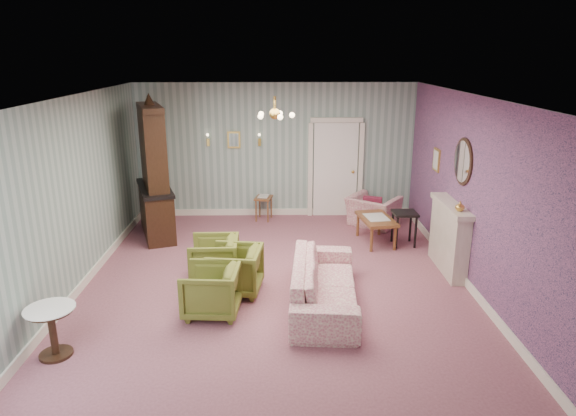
{
  "coord_description": "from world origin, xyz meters",
  "views": [
    {
      "loc": [
        0.04,
        -7.49,
        3.51
      ],
      "look_at": [
        0.2,
        0.4,
        1.1
      ],
      "focal_mm": 32.01,
      "sensor_mm": 36.0,
      "label": 1
    }
  ],
  "objects_px": {
    "olive_chair_b": "(235,268)",
    "olive_chair_c": "(214,257)",
    "dresser": "(153,168)",
    "pedestal_table": "(53,332)",
    "sofa_chintz": "(325,276)",
    "coffee_table": "(376,230)",
    "side_table_black": "(404,229)",
    "wingback_chair": "(373,206)",
    "olive_chair_a": "(211,288)",
    "fireplace": "(449,237)"
  },
  "relations": [
    {
      "from": "olive_chair_b",
      "to": "olive_chair_c",
      "type": "distance_m",
      "value": 0.59
    },
    {
      "from": "dresser",
      "to": "pedestal_table",
      "type": "bearing_deg",
      "value": -112.82
    },
    {
      "from": "olive_chair_b",
      "to": "dresser",
      "type": "height_order",
      "value": "dresser"
    },
    {
      "from": "olive_chair_b",
      "to": "sofa_chintz",
      "type": "xyz_separation_m",
      "value": [
        1.32,
        -0.45,
        0.06
      ]
    },
    {
      "from": "coffee_table",
      "to": "olive_chair_b",
      "type": "bearing_deg",
      "value": -141.01
    },
    {
      "from": "side_table_black",
      "to": "wingback_chair",
      "type": "bearing_deg",
      "value": 107.5
    },
    {
      "from": "wingback_chair",
      "to": "coffee_table",
      "type": "distance_m",
      "value": 1.05
    },
    {
      "from": "olive_chair_a",
      "to": "olive_chair_c",
      "type": "height_order",
      "value": "olive_chair_a"
    },
    {
      "from": "sofa_chintz",
      "to": "side_table_black",
      "type": "height_order",
      "value": "sofa_chintz"
    },
    {
      "from": "olive_chair_c",
      "to": "fireplace",
      "type": "xyz_separation_m",
      "value": [
        3.85,
        0.29,
        0.2
      ]
    },
    {
      "from": "olive_chair_a",
      "to": "olive_chair_c",
      "type": "bearing_deg",
      "value": -171.49
    },
    {
      "from": "dresser",
      "to": "fireplace",
      "type": "height_order",
      "value": "dresser"
    },
    {
      "from": "wingback_chair",
      "to": "dresser",
      "type": "distance_m",
      "value": 4.53
    },
    {
      "from": "dresser",
      "to": "pedestal_table",
      "type": "distance_m",
      "value": 4.41
    },
    {
      "from": "olive_chair_c",
      "to": "fireplace",
      "type": "height_order",
      "value": "fireplace"
    },
    {
      "from": "coffee_table",
      "to": "pedestal_table",
      "type": "distance_m",
      "value": 5.88
    },
    {
      "from": "wingback_chair",
      "to": "olive_chair_c",
      "type": "bearing_deg",
      "value": 77.75
    },
    {
      "from": "olive_chair_b",
      "to": "dresser",
      "type": "relative_size",
      "value": 0.29
    },
    {
      "from": "dresser",
      "to": "fireplace",
      "type": "bearing_deg",
      "value": -38.45
    },
    {
      "from": "wingback_chair",
      "to": "dresser",
      "type": "bearing_deg",
      "value": 43.15
    },
    {
      "from": "sofa_chintz",
      "to": "side_table_black",
      "type": "bearing_deg",
      "value": -31.19
    },
    {
      "from": "olive_chair_b",
      "to": "olive_chair_c",
      "type": "xyz_separation_m",
      "value": [
        -0.37,
        0.46,
        -0.01
      ]
    },
    {
      "from": "sofa_chintz",
      "to": "coffee_table",
      "type": "bearing_deg",
      "value": -21.09
    },
    {
      "from": "dresser",
      "to": "coffee_table",
      "type": "bearing_deg",
      "value": -26.45
    },
    {
      "from": "fireplace",
      "to": "pedestal_table",
      "type": "xyz_separation_m",
      "value": [
        -5.51,
        -2.44,
        -0.26
      ]
    },
    {
      "from": "wingback_chair",
      "to": "side_table_black",
      "type": "height_order",
      "value": "wingback_chair"
    },
    {
      "from": "olive_chair_a",
      "to": "wingback_chair",
      "type": "height_order",
      "value": "wingback_chair"
    },
    {
      "from": "fireplace",
      "to": "coffee_table",
      "type": "height_order",
      "value": "fireplace"
    },
    {
      "from": "olive_chair_b",
      "to": "wingback_chair",
      "type": "xyz_separation_m",
      "value": [
        2.65,
        3.07,
        0.03
      ]
    },
    {
      "from": "sofa_chintz",
      "to": "dresser",
      "type": "distance_m",
      "value": 4.41
    },
    {
      "from": "olive_chair_a",
      "to": "coffee_table",
      "type": "relative_size",
      "value": 0.76
    },
    {
      "from": "olive_chair_c",
      "to": "dresser",
      "type": "bearing_deg",
      "value": -148.18
    },
    {
      "from": "olive_chair_b",
      "to": "fireplace",
      "type": "relative_size",
      "value": 0.56
    },
    {
      "from": "wingback_chair",
      "to": "side_table_black",
      "type": "distance_m",
      "value": 1.23
    },
    {
      "from": "sofa_chintz",
      "to": "fireplace",
      "type": "height_order",
      "value": "fireplace"
    },
    {
      "from": "fireplace",
      "to": "pedestal_table",
      "type": "bearing_deg",
      "value": -156.14
    },
    {
      "from": "olive_chair_c",
      "to": "coffee_table",
      "type": "relative_size",
      "value": 0.76
    },
    {
      "from": "sofa_chintz",
      "to": "pedestal_table",
      "type": "distance_m",
      "value": 3.57
    },
    {
      "from": "olive_chair_a",
      "to": "dresser",
      "type": "bearing_deg",
      "value": -151.87
    },
    {
      "from": "dresser",
      "to": "pedestal_table",
      "type": "relative_size",
      "value": 4.25
    },
    {
      "from": "olive_chair_b",
      "to": "pedestal_table",
      "type": "distance_m",
      "value": 2.64
    },
    {
      "from": "olive_chair_c",
      "to": "dresser",
      "type": "height_order",
      "value": "dresser"
    },
    {
      "from": "coffee_table",
      "to": "dresser",
      "type": "bearing_deg",
      "value": 172.61
    },
    {
      "from": "fireplace",
      "to": "coffee_table",
      "type": "xyz_separation_m",
      "value": [
        -0.96,
        1.29,
        -0.32
      ]
    },
    {
      "from": "side_table_black",
      "to": "sofa_chintz",
      "type": "bearing_deg",
      "value": -125.89
    },
    {
      "from": "sofa_chintz",
      "to": "pedestal_table",
      "type": "relative_size",
      "value": 3.6
    },
    {
      "from": "olive_chair_a",
      "to": "dresser",
      "type": "height_order",
      "value": "dresser"
    },
    {
      "from": "olive_chair_b",
      "to": "fireplace",
      "type": "xyz_separation_m",
      "value": [
        3.48,
        0.75,
        0.19
      ]
    },
    {
      "from": "wingback_chair",
      "to": "fireplace",
      "type": "height_order",
      "value": "fireplace"
    },
    {
      "from": "sofa_chintz",
      "to": "olive_chair_c",
      "type": "bearing_deg",
      "value": 66.27
    }
  ]
}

